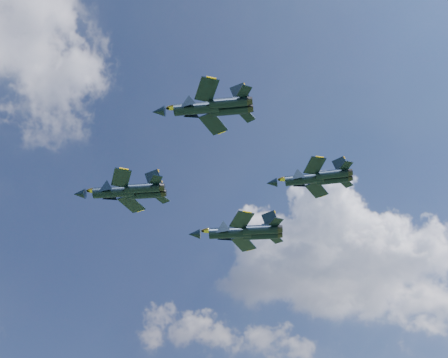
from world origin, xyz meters
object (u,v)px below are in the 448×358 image
jet_lead (111,192)px  jet_right (227,232)px  jet_left (193,108)px  jet_slot (301,179)px

jet_lead → jet_right: bearing=-49.6°
jet_left → jet_slot: jet_left is taller
jet_left → jet_right: bearing=-1.1°
jet_left → jet_right: 33.50m
jet_lead → jet_right: (22.86, -1.23, 0.36)m
jet_lead → jet_right: size_ratio=0.88×
jet_lead → jet_slot: 30.53m
jet_left → jet_slot: size_ratio=0.99×
jet_left → jet_right: size_ratio=0.77×
jet_lead → jet_left: jet_lead is taller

